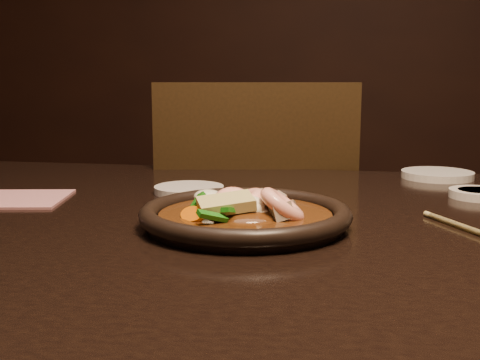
# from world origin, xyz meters

# --- Properties ---
(table) EXTENTS (1.60, 0.90, 0.75)m
(table) POSITION_xyz_m (0.00, 0.00, 0.67)
(table) COLOR black
(table) RESTS_ON floor
(chair) EXTENTS (0.51, 0.51, 0.92)m
(chair) POSITION_xyz_m (-0.19, 0.57, 0.50)
(chair) COLOR black
(chair) RESTS_ON floor
(plate) EXTENTS (0.26, 0.26, 0.03)m
(plate) POSITION_xyz_m (-0.11, -0.04, 0.76)
(plate) COLOR black
(plate) RESTS_ON table
(stirfry) EXTENTS (0.16, 0.16, 0.06)m
(stirfry) POSITION_xyz_m (-0.11, -0.04, 0.77)
(stirfry) COLOR #3C1E0B
(stirfry) RESTS_ON plate
(soy_dish) EXTENTS (0.09, 0.09, 0.01)m
(soy_dish) POSITION_xyz_m (0.21, 0.20, 0.76)
(soy_dish) COLOR silver
(soy_dish) RESTS_ON table
(saucer_left) EXTENTS (0.11, 0.11, 0.01)m
(saucer_left) POSITION_xyz_m (-0.24, 0.16, 0.76)
(saucer_left) COLOR silver
(saucer_left) RESTS_ON table
(saucer_right) EXTENTS (0.13, 0.13, 0.01)m
(saucer_right) POSITION_xyz_m (0.18, 0.39, 0.76)
(saucer_right) COLOR silver
(saucer_right) RESTS_ON table
(napkin) EXTENTS (0.16, 0.16, 0.00)m
(napkin) POSITION_xyz_m (-0.47, 0.06, 0.75)
(napkin) COLOR #A4656A
(napkin) RESTS_ON table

